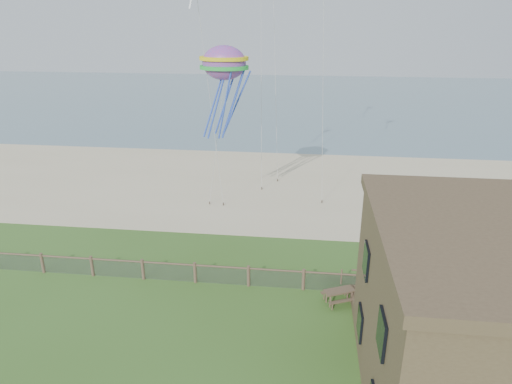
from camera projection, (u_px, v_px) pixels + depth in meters
The scene contains 7 objects.
ground at pixel (230, 362), 19.64m from camera, with size 160.00×160.00×0.00m, color #395A1F.
sand_beach at pixel (273, 185), 39.99m from camera, with size 72.00×20.00×0.02m, color #C7B890.
ocean at pixel (293, 99), 80.70m from camera, with size 160.00×68.00×0.02m, color slate.
chainlink_fence at pixel (249, 277), 24.99m from camera, with size 36.20×0.20×1.25m, color brown, non-canonical shape.
motel_deck at pixel (504, 309), 22.75m from camera, with size 15.00×2.00×0.50m, color brown.
picnic_table at pixel (339, 297), 23.61m from camera, with size 1.58×1.19×0.67m, color brown, non-canonical shape.
octopus_kite at pixel (225, 90), 29.58m from camera, with size 3.17×2.24×6.52m, color #FF2867, non-canonical shape.
Camera 1 is at (2.94, -15.39, 13.99)m, focal length 32.00 mm.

